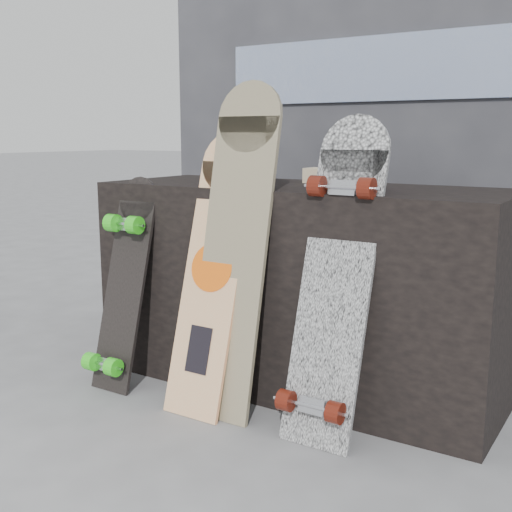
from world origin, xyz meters
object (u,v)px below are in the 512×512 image
Objects in this scene: longboard_geisha at (214,264)px; longboard_cascadia at (336,273)px; longboard_celtic at (236,239)px; vendor_table at (300,286)px; skateboard_dark at (123,282)px.

longboard_cascadia is (0.48, 0.03, 0.02)m from longboard_geisha.
longboard_cascadia is at bearing 3.07° from longboard_geisha.
longboard_geisha is 0.85× the size of longboard_celtic.
vendor_table is 1.58× the size of longboard_geisha.
vendor_table is 0.42m from longboard_geisha.
skateboard_dark is at bearing -175.96° from longboard_cascadia.
vendor_table is 1.92× the size of skateboard_dark.
longboard_celtic is at bearing 6.46° from skateboard_dark.
longboard_geisha is 0.95× the size of longboard_cascadia.
longboard_cascadia reaches higher than vendor_table.
longboard_geisha is at bearing -114.63° from vendor_table.
skateboard_dark is (-0.50, -0.06, -0.21)m from longboard_celtic.
longboard_cascadia is 1.28× the size of skateboard_dark.
longboard_celtic reaches higher than skateboard_dark.
longboard_geisha is at bearing -176.93° from longboard_cascadia.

